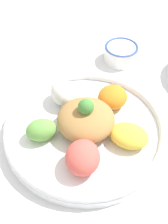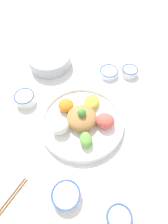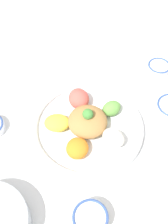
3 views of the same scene
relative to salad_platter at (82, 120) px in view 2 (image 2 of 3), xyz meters
The scene contains 10 objects.
ground_plane 0.05m from the salad_platter, 66.80° to the right, with size 2.40×2.40×0.00m, color white.
salad_platter is the anchor object (origin of this frame).
sauce_bowl_red 0.32m from the salad_platter, 147.11° to the left, with size 0.10×0.10×0.03m.
rice_bowl_blue 0.30m from the salad_platter, 18.03° to the right, with size 0.10×0.10×0.04m.
sauce_bowl_dark 0.39m from the salad_platter, 10.97° to the left, with size 0.09×0.09×0.04m.
rice_bowl_plain 0.29m from the salad_platter, 121.70° to the right, with size 0.10×0.10×0.05m.
sauce_bowl_far 0.39m from the salad_platter, 132.63° to the left, with size 0.08×0.08×0.04m.
side_serving_bowl 0.41m from the salad_platter, 162.33° to the right, with size 0.22×0.22×0.07m.
chopsticks_pair_near 0.43m from the salad_platter, 46.79° to the right, with size 0.18×0.16×0.01m.
serving_spoon_main 0.36m from the salad_platter, 71.53° to the right, with size 0.11×0.10×0.01m.
Camera 2 is at (0.38, -0.01, 0.73)m, focal length 30.00 mm.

